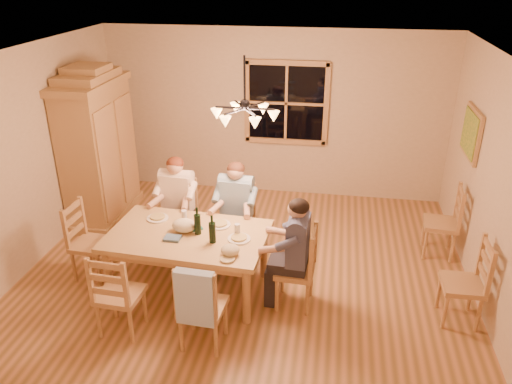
% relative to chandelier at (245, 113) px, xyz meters
% --- Properties ---
extents(floor, '(5.50, 5.50, 0.00)m').
position_rel_chandelier_xyz_m(floor, '(0.00, 0.00, -2.08)').
color(floor, brown).
rests_on(floor, ground).
extents(ceiling, '(5.50, 5.00, 0.02)m').
position_rel_chandelier_xyz_m(ceiling, '(0.00, 0.00, 0.62)').
color(ceiling, white).
rests_on(ceiling, wall_back).
extents(wall_back, '(5.50, 0.02, 2.70)m').
position_rel_chandelier_xyz_m(wall_back, '(0.00, 2.50, -0.73)').
color(wall_back, tan).
rests_on(wall_back, floor).
extents(wall_left, '(0.02, 5.00, 2.70)m').
position_rel_chandelier_xyz_m(wall_left, '(-2.75, 0.00, -0.73)').
color(wall_left, tan).
rests_on(wall_left, floor).
extents(wall_right, '(0.02, 5.00, 2.70)m').
position_rel_chandelier_xyz_m(wall_right, '(2.75, 0.00, -0.73)').
color(wall_right, tan).
rests_on(wall_right, floor).
extents(window, '(1.30, 0.06, 1.30)m').
position_rel_chandelier_xyz_m(window, '(0.20, 2.47, -0.53)').
color(window, black).
rests_on(window, wall_back).
extents(painting, '(0.06, 0.78, 0.64)m').
position_rel_chandelier_xyz_m(painting, '(2.71, 1.20, -0.48)').
color(painting, '#A37A47').
rests_on(painting, wall_right).
extents(chandelier, '(0.77, 0.68, 0.71)m').
position_rel_chandelier_xyz_m(chandelier, '(0.00, 0.00, 0.00)').
color(chandelier, black).
rests_on(chandelier, ceiling).
extents(armoire, '(0.66, 1.40, 2.30)m').
position_rel_chandelier_xyz_m(armoire, '(-2.42, 1.18, -1.02)').
color(armoire, '#A37A47').
rests_on(armoire, floor).
extents(dining_table, '(1.87, 1.21, 0.76)m').
position_rel_chandelier_xyz_m(dining_table, '(-0.59, -0.48, -1.42)').
color(dining_table, tan).
rests_on(dining_table, floor).
extents(chair_far_left, '(0.46, 0.44, 0.99)m').
position_rel_chandelier_xyz_m(chair_far_left, '(-1.00, 0.40, -1.77)').
color(chair_far_left, '#9C7044').
rests_on(chair_far_left, floor).
extents(chair_far_right, '(0.46, 0.44, 0.99)m').
position_rel_chandelier_xyz_m(chair_far_right, '(-0.19, 0.36, -1.77)').
color(chair_far_right, '#9C7044').
rests_on(chair_far_right, floor).
extents(chair_near_left, '(0.46, 0.44, 0.99)m').
position_rel_chandelier_xyz_m(chair_near_left, '(-1.09, -1.30, -1.77)').
color(chair_near_left, '#9C7044').
rests_on(chair_near_left, floor).
extents(chair_near_right, '(0.46, 0.44, 0.99)m').
position_rel_chandelier_xyz_m(chair_near_right, '(-0.19, -1.35, -1.77)').
color(chair_near_right, '#9C7044').
rests_on(chair_near_right, floor).
extents(chair_end_left, '(0.44, 0.46, 0.99)m').
position_rel_chandelier_xyz_m(chair_end_left, '(-1.85, -0.40, -1.77)').
color(chair_end_left, '#9C7044').
rests_on(chair_end_left, floor).
extents(chair_end_right, '(0.44, 0.46, 0.99)m').
position_rel_chandelier_xyz_m(chair_end_right, '(0.66, -0.55, -1.77)').
color(chair_end_right, '#9C7044').
rests_on(chair_end_right, floor).
extents(adult_woman, '(0.41, 0.44, 0.87)m').
position_rel_chandelier_xyz_m(adult_woman, '(-1.00, 0.40, -1.24)').
color(adult_woman, '#FADDC1').
rests_on(adult_woman, floor).
extents(adult_plaid_man, '(0.41, 0.44, 0.87)m').
position_rel_chandelier_xyz_m(adult_plaid_man, '(-0.19, 0.36, -1.24)').
color(adult_plaid_man, '#306786').
rests_on(adult_plaid_man, floor).
extents(adult_slate_man, '(0.44, 0.41, 0.87)m').
position_rel_chandelier_xyz_m(adult_slate_man, '(0.66, -0.55, -1.24)').
color(adult_slate_man, '#444C6D').
rests_on(adult_slate_man, floor).
extents(towel, '(0.39, 0.12, 0.58)m').
position_rel_chandelier_xyz_m(towel, '(-0.20, -1.54, -1.38)').
color(towel, '#9FBCD8').
rests_on(towel, chair_near_right).
extents(wine_bottle_a, '(0.08, 0.08, 0.33)m').
position_rel_chandelier_xyz_m(wine_bottle_a, '(-0.47, -0.45, -1.15)').
color(wine_bottle_a, black).
rests_on(wine_bottle_a, dining_table).
extents(wine_bottle_b, '(0.08, 0.08, 0.33)m').
position_rel_chandelier_xyz_m(wine_bottle_b, '(-0.26, -0.61, -1.15)').
color(wine_bottle_b, black).
rests_on(wine_bottle_b, dining_table).
extents(plate_woman, '(0.26, 0.26, 0.02)m').
position_rel_chandelier_xyz_m(plate_woman, '(-1.05, -0.19, -1.31)').
color(plate_woman, white).
rests_on(plate_woman, dining_table).
extents(plate_plaid, '(0.26, 0.26, 0.02)m').
position_rel_chandelier_xyz_m(plate_plaid, '(-0.27, -0.22, -1.31)').
color(plate_plaid, white).
rests_on(plate_plaid, dining_table).
extents(plate_slate, '(0.26, 0.26, 0.02)m').
position_rel_chandelier_xyz_m(plate_slate, '(0.02, -0.51, -1.31)').
color(plate_slate, white).
rests_on(plate_slate, dining_table).
extents(wine_glass_a, '(0.06, 0.06, 0.14)m').
position_rel_chandelier_xyz_m(wine_glass_a, '(-0.72, -0.18, -1.25)').
color(wine_glass_a, silver).
rests_on(wine_glass_a, dining_table).
extents(wine_glass_b, '(0.06, 0.06, 0.14)m').
position_rel_chandelier_xyz_m(wine_glass_b, '(-0.02, -0.41, -1.25)').
color(wine_glass_b, silver).
rests_on(wine_glass_b, dining_table).
extents(cap, '(0.20, 0.20, 0.11)m').
position_rel_chandelier_xyz_m(cap, '(-0.02, -0.83, -1.26)').
color(cap, tan).
rests_on(cap, dining_table).
extents(napkin, '(0.19, 0.15, 0.03)m').
position_rel_chandelier_xyz_m(napkin, '(-0.72, -0.62, -1.30)').
color(napkin, slate).
rests_on(napkin, dining_table).
extents(cloth_bundle, '(0.28, 0.22, 0.15)m').
position_rel_chandelier_xyz_m(cloth_bundle, '(-0.64, -0.43, -1.24)').
color(cloth_bundle, beige).
rests_on(cloth_bundle, dining_table).
extents(child, '(0.35, 0.29, 0.82)m').
position_rel_chandelier_xyz_m(child, '(-0.50, -0.36, -1.67)').
color(child, '#197266').
rests_on(child, floor).
extents(chair_spare_front, '(0.43, 0.45, 0.99)m').
position_rel_chandelier_xyz_m(chair_spare_front, '(2.45, -0.53, -1.77)').
color(chair_spare_front, '#9C7044').
rests_on(chair_spare_front, floor).
extents(chair_spare_back, '(0.45, 0.47, 0.99)m').
position_rel_chandelier_xyz_m(chair_spare_back, '(2.45, 0.84, -1.77)').
color(chair_spare_back, '#9C7044').
rests_on(chair_spare_back, floor).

